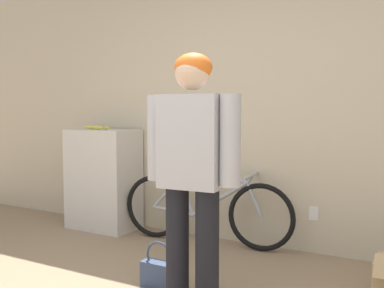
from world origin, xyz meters
The scene contains 6 objects.
wall_back centered at (0.00, 2.41, 1.30)m, with size 8.00×0.07×2.60m.
side_shelf centered at (-1.58, 2.14, 0.52)m, with size 0.71×0.44×1.04m.
person centered at (0.15, 0.94, 0.93)m, with size 0.64×0.25×1.59m.
bicycle centered at (-0.40, 2.16, 0.33)m, with size 1.67×0.46×0.68m.
banana centered at (-1.63, 2.11, 1.06)m, with size 0.35×0.10×0.04m.
handbag centered at (-0.20, 1.09, 0.11)m, with size 0.26×0.11×0.33m.
Camera 1 is at (1.50, -1.46, 1.25)m, focal length 42.00 mm.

